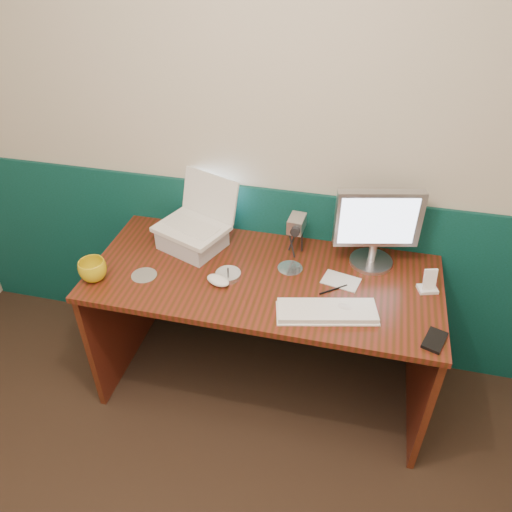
% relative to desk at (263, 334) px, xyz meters
% --- Properties ---
extents(back_wall, '(3.50, 0.04, 2.50)m').
position_rel_desk_xyz_m(back_wall, '(-0.12, 0.37, 0.88)').
color(back_wall, beige).
rests_on(back_wall, ground).
extents(wainscot, '(3.48, 0.02, 1.00)m').
position_rel_desk_xyz_m(wainscot, '(-0.12, 0.36, 0.12)').
color(wainscot, '#08372A').
rests_on(wainscot, ground).
extents(desk, '(1.60, 0.70, 0.75)m').
position_rel_desk_xyz_m(desk, '(0.00, 0.00, 0.00)').
color(desk, '#371D0A').
rests_on(desk, ground).
extents(laptop_riser, '(0.34, 0.32, 0.10)m').
position_rel_desk_xyz_m(laptop_riser, '(-0.39, 0.14, 0.42)').
color(laptop_riser, silver).
rests_on(laptop_riser, desk).
extents(laptop, '(0.39, 0.34, 0.27)m').
position_rel_desk_xyz_m(laptop, '(-0.39, 0.14, 0.60)').
color(laptop, white).
rests_on(laptop, laptop_riser).
extents(monitor, '(0.40, 0.19, 0.38)m').
position_rel_desk_xyz_m(monitor, '(0.47, 0.21, 0.57)').
color(monitor, '#B4B4B9').
rests_on(monitor, desk).
extents(keyboard, '(0.43, 0.23, 0.02)m').
position_rel_desk_xyz_m(keyboard, '(0.31, -0.19, 0.39)').
color(keyboard, white).
rests_on(keyboard, desk).
extents(mouse_right, '(0.11, 0.08, 0.03)m').
position_rel_desk_xyz_m(mouse_right, '(0.38, -0.16, 0.39)').
color(mouse_right, silver).
rests_on(mouse_right, desk).
extents(mouse_left, '(0.13, 0.10, 0.04)m').
position_rel_desk_xyz_m(mouse_left, '(-0.19, -0.10, 0.39)').
color(mouse_left, white).
rests_on(mouse_left, desk).
extents(mug, '(0.15, 0.15, 0.10)m').
position_rel_desk_xyz_m(mug, '(-0.74, -0.20, 0.42)').
color(mug, gold).
rests_on(mug, desk).
extents(camcorder, '(0.10, 0.14, 0.21)m').
position_rel_desk_xyz_m(camcorder, '(0.11, 0.21, 0.48)').
color(camcorder, '#BBBBC0').
rests_on(camcorder, desk).
extents(cd_spindle, '(0.12, 0.12, 0.02)m').
position_rel_desk_xyz_m(cd_spindle, '(-0.15, -0.05, 0.39)').
color(cd_spindle, silver).
rests_on(cd_spindle, desk).
extents(cd_loose_a, '(0.12, 0.12, 0.00)m').
position_rel_desk_xyz_m(cd_loose_a, '(-0.53, -0.12, 0.38)').
color(cd_loose_a, '#B1BAC1').
rests_on(cd_loose_a, desk).
extents(cd_loose_b, '(0.12, 0.12, 0.00)m').
position_rel_desk_xyz_m(cd_loose_b, '(0.11, 0.08, 0.38)').
color(cd_loose_b, silver).
rests_on(cd_loose_b, desk).
extents(pen, '(0.12, 0.09, 0.01)m').
position_rel_desk_xyz_m(pen, '(0.32, -0.03, 0.38)').
color(pen, black).
rests_on(pen, desk).
extents(papers, '(0.18, 0.14, 0.00)m').
position_rel_desk_xyz_m(papers, '(0.35, 0.04, 0.38)').
color(papers, silver).
rests_on(papers, desk).
extents(dock, '(0.10, 0.08, 0.02)m').
position_rel_desk_xyz_m(dock, '(0.72, 0.07, 0.38)').
color(dock, white).
rests_on(dock, desk).
extents(music_player, '(0.06, 0.04, 0.10)m').
position_rel_desk_xyz_m(music_player, '(0.72, 0.07, 0.44)').
color(music_player, white).
rests_on(music_player, dock).
extents(pda, '(0.11, 0.14, 0.01)m').
position_rel_desk_xyz_m(pda, '(0.74, -0.25, 0.38)').
color(pda, black).
rests_on(pda, desk).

